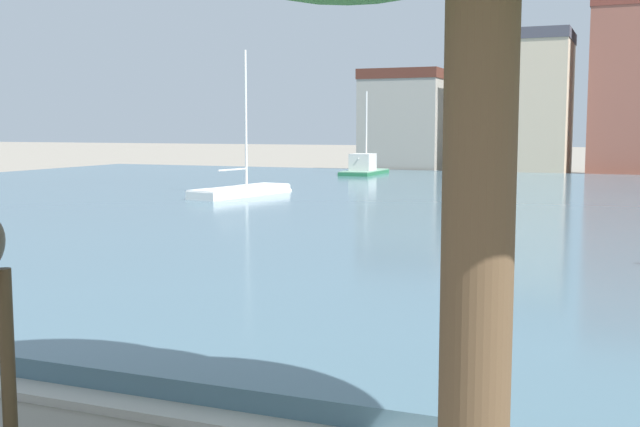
{
  "coord_description": "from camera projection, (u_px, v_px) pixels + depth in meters",
  "views": [
    {
      "loc": [
        3.83,
        -1.94,
        3.68
      ],
      "look_at": [
        -1.22,
        10.5,
        2.2
      ],
      "focal_mm": 44.02,
      "sensor_mm": 36.0,
      "label": 1
    }
  ],
  "objects": [
    {
      "name": "townhouse_narrow_midrow",
      "position": [
        638.0,
        88.0,
        56.68
      ],
      "size": [
        6.72,
        5.23,
        12.92
      ],
      "color": "#8E5142",
      "rests_on": "ground"
    },
    {
      "name": "harbor_water",
      "position": [
        536.0,
        211.0,
        32.46
      ],
      "size": [
        78.35,
        49.66,
        0.42
      ],
      "primitive_type": "cube",
      "color": "#476675",
      "rests_on": "ground"
    },
    {
      "name": "sailboat_green",
      "position": [
        366.0,
        172.0,
        54.7
      ],
      "size": [
        2.14,
        5.9,
        6.13
      ],
      "color": "#236B42",
      "rests_on": "ground"
    },
    {
      "name": "townhouse_end_terrace",
      "position": [
        404.0,
        122.0,
        62.61
      ],
      "size": [
        6.42,
        5.37,
        8.19
      ],
      "color": "gray",
      "rests_on": "ground"
    },
    {
      "name": "sailboat_white",
      "position": [
        249.0,
        194.0,
        37.95
      ],
      "size": [
        2.73,
        7.07,
        7.32
      ],
      "color": "white",
      "rests_on": "ground"
    },
    {
      "name": "townhouse_tall_gabled",
      "position": [
        528.0,
        104.0,
        59.19
      ],
      "size": [
        6.21,
        6.79,
        10.75
      ],
      "color": "#C6B293",
      "rests_on": "ground"
    }
  ]
}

